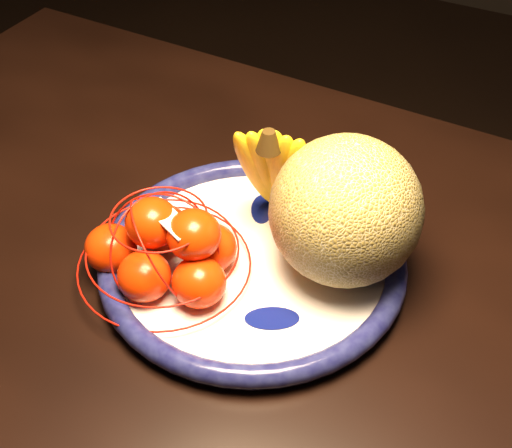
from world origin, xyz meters
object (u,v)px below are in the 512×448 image
at_px(dining_table, 235,281).
at_px(banana_bunch, 273,166).
at_px(fruit_bowl, 252,260).
at_px(mandarin_bag, 167,249).
at_px(cantaloupe, 346,211).

xyz_separation_m(dining_table, banana_bunch, (0.03, 0.05, 0.18)).
height_order(dining_table, banana_bunch, banana_bunch).
xyz_separation_m(fruit_bowl, banana_bunch, (-0.01, 0.08, 0.09)).
bearing_deg(dining_table, mandarin_bag, -111.25).
bearing_deg(fruit_bowl, mandarin_bag, -140.73).
relative_size(dining_table, cantaloupe, 7.64).
height_order(fruit_bowl, banana_bunch, banana_bunch).
distance_m(fruit_bowl, banana_bunch, 0.12).
bearing_deg(dining_table, banana_bunch, 61.81).
relative_size(banana_bunch, mandarin_bag, 0.75).
height_order(fruit_bowl, mandarin_bag, mandarin_bag).
bearing_deg(mandarin_bag, cantaloupe, 30.65).
height_order(cantaloupe, mandarin_bag, cantaloupe).
distance_m(dining_table, banana_bunch, 0.19).
bearing_deg(banana_bunch, mandarin_bag, -131.97).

